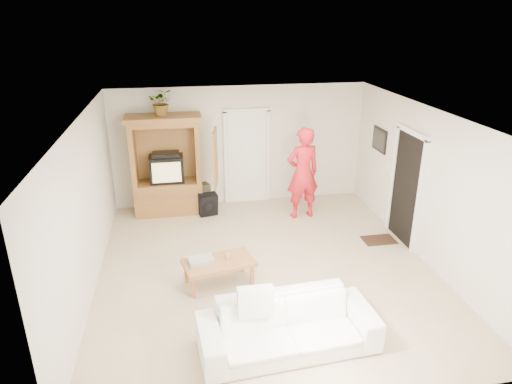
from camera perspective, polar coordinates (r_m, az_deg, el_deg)
The scene contains 19 objects.
floor at distance 7.82m, azimuth 1.24°, elevation -9.44°, with size 6.00×6.00×0.00m, color tan.
ceiling at distance 6.85m, azimuth 1.41°, elevation 9.53°, with size 6.00×6.00×0.00m, color white.
wall_back at distance 10.04m, azimuth -2.03°, elevation 5.81°, with size 5.50×5.50×0.00m, color silver.
wall_front at distance 4.68m, azimuth 8.70°, elevation -14.40°, with size 5.50×5.50×0.00m, color silver.
wall_left at distance 7.25m, azimuth -20.53°, elevation -1.98°, with size 6.00×6.00×0.00m, color silver.
wall_right at distance 8.20m, azimuth 20.54°, elevation 0.71°, with size 6.00×6.00×0.00m, color silver.
armoire at distance 9.74m, azimuth -10.94°, elevation 2.52°, with size 1.82×1.14×2.10m.
door_back at distance 10.11m, azimuth -1.14°, elevation 4.28°, with size 0.85×0.05×2.04m, color white.
doorway_right at distance 8.76m, azimuth 18.26°, elevation 0.38°, with size 0.05×0.90×2.04m, color black.
framed_picture at distance 9.70m, azimuth 15.20°, elevation 6.33°, with size 0.03×0.60×0.48m, color black.
doormat at distance 8.98m, azimuth 15.10°, elevation -5.80°, with size 0.60×0.40×0.02m, color #382316.
plant at distance 9.35m, azimuth -11.72°, elevation 10.93°, with size 0.48×0.42×0.54m, color #4C7238.
man at distance 9.36m, azimuth 5.86°, elevation 2.36°, with size 0.70×0.46×1.92m, color red.
sofa at distance 6.03m, azimuth 4.00°, elevation -16.38°, with size 2.26×0.88×0.66m, color white.
coffee_table at distance 7.25m, azimuth -4.67°, elevation -8.96°, with size 1.19×0.81×0.41m.
towel at distance 7.19m, azimuth -6.91°, elevation -8.48°, with size 0.38×0.28×0.08m, color #E94D61.
candle at distance 7.26m, azimuth -3.55°, elevation -7.97°, with size 0.08×0.08×0.10m, color tan.
backpack_black at distance 9.68m, azimuth -6.02°, elevation -1.61°, with size 0.38×0.22×0.47m, color black, non-canonical shape.
backpack_olive at distance 9.85m, azimuth -6.79°, elevation -0.73°, with size 0.33×0.24×0.62m, color #47442B, non-canonical shape.
Camera 1 is at (-1.32, -6.56, 4.04)m, focal length 32.00 mm.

